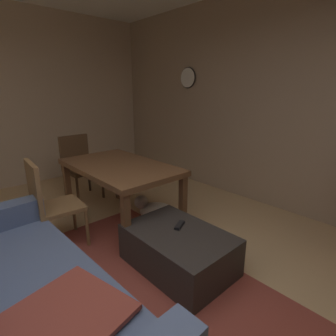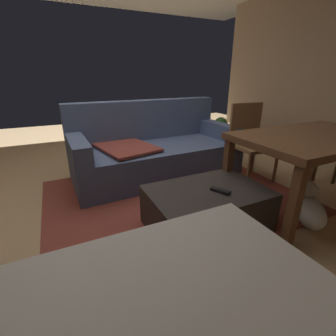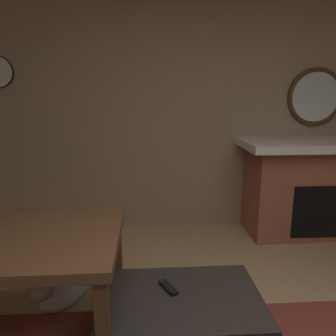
{
  "view_description": "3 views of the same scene",
  "coord_description": "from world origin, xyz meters",
  "px_view_note": "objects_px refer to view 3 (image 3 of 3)",
  "views": [
    {
      "loc": [
        -1.03,
        0.56,
        1.58
      ],
      "look_at": [
        0.61,
        -0.92,
        0.92
      ],
      "focal_mm": 28.33,
      "sensor_mm": 36.0,
      "label": 1
    },
    {
      "loc": [
        -0.58,
        -2.34,
        1.24
      ],
      "look_at": [
        -0.04,
        -1.2,
        0.74
      ],
      "focal_mm": 25.29,
      "sensor_mm": 36.0,
      "label": 2
    },
    {
      "loc": [
        0.64,
        0.75,
        1.54
      ],
      "look_at": [
        0.51,
        -1.32,
        1.06
      ],
      "focal_mm": 33.98,
      "sensor_mm": 36.0,
      "label": 3
    }
  ],
  "objects_px": {
    "fireplace": "(320,187)",
    "round_wall_mirror": "(316,97)",
    "small_dog": "(61,292)",
    "ottoman_coffee_table": "(180,323)",
    "tv_remote": "(169,287)"
  },
  "relations": [
    {
      "from": "ottoman_coffee_table",
      "to": "small_dog",
      "type": "relative_size",
      "value": 2.15
    },
    {
      "from": "round_wall_mirror",
      "to": "tv_remote",
      "type": "distance_m",
      "value": 2.79
    },
    {
      "from": "ottoman_coffee_table",
      "to": "tv_remote",
      "type": "relative_size",
      "value": 6.04
    },
    {
      "from": "fireplace",
      "to": "small_dog",
      "type": "bearing_deg",
      "value": 26.05
    },
    {
      "from": "fireplace",
      "to": "ottoman_coffee_table",
      "type": "height_order",
      "value": "fireplace"
    },
    {
      "from": "fireplace",
      "to": "tv_remote",
      "type": "relative_size",
      "value": 11.21
    },
    {
      "from": "fireplace",
      "to": "round_wall_mirror",
      "type": "relative_size",
      "value": 2.77
    },
    {
      "from": "round_wall_mirror",
      "to": "tv_remote",
      "type": "relative_size",
      "value": 4.04
    },
    {
      "from": "round_wall_mirror",
      "to": "ottoman_coffee_table",
      "type": "bearing_deg",
      "value": 47.7
    },
    {
      "from": "ottoman_coffee_table",
      "to": "round_wall_mirror",
      "type": "bearing_deg",
      "value": -132.3
    },
    {
      "from": "fireplace",
      "to": "round_wall_mirror",
      "type": "bearing_deg",
      "value": -90.0
    },
    {
      "from": "fireplace",
      "to": "small_dog",
      "type": "xyz_separation_m",
      "value": [
        2.53,
        1.23,
        -0.36
      ]
    },
    {
      "from": "round_wall_mirror",
      "to": "tv_remote",
      "type": "xyz_separation_m",
      "value": [
        1.79,
        1.81,
        -1.13
      ]
    },
    {
      "from": "round_wall_mirror",
      "to": "small_dog",
      "type": "height_order",
      "value": "round_wall_mirror"
    },
    {
      "from": "ottoman_coffee_table",
      "to": "fireplace",
      "type": "bearing_deg",
      "value": -137.0
    }
  ]
}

